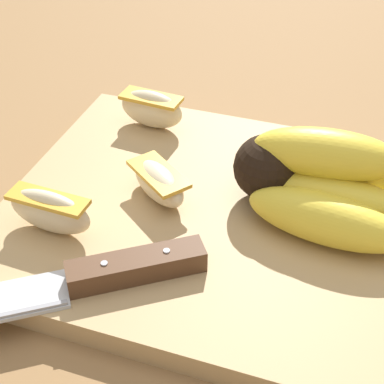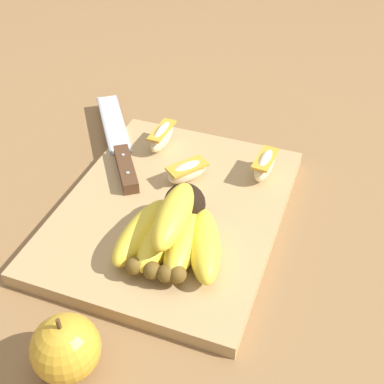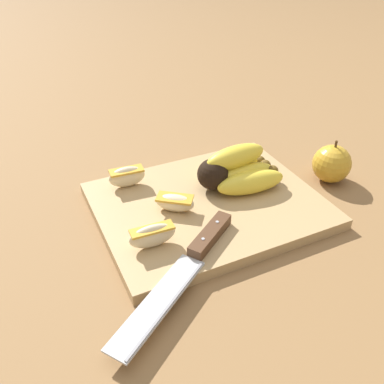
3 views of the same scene
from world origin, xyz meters
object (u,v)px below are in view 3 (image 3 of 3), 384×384
at_px(banana_bunch, 235,169).
at_px(whole_apple, 332,164).
at_px(chefs_knife, 194,256).
at_px(apple_wedge_near, 127,176).
at_px(apple_wedge_far, 175,202).
at_px(apple_wedge_middle, 152,235).

relative_size(banana_bunch, whole_apple, 1.77).
height_order(chefs_knife, whole_apple, whole_apple).
bearing_deg(chefs_knife, whole_apple, 17.45).
xyz_separation_m(chefs_knife, apple_wedge_near, (-0.03, 0.22, 0.01)).
xyz_separation_m(banana_bunch, chefs_knife, (-0.15, -0.15, -0.02)).
bearing_deg(apple_wedge_far, whole_apple, -2.32).
height_order(banana_bunch, chefs_knife, banana_bunch).
height_order(apple_wedge_near, whole_apple, whole_apple).
xyz_separation_m(chefs_knife, whole_apple, (0.33, 0.11, 0.01)).
bearing_deg(banana_bunch, chefs_knife, -135.29).
relative_size(banana_bunch, apple_wedge_near, 2.24).
bearing_deg(apple_wedge_middle, whole_apple, 8.03).
height_order(chefs_knife, apple_wedge_middle, apple_wedge_middle).
height_order(chefs_knife, apple_wedge_far, apple_wedge_far).
bearing_deg(whole_apple, chefs_knife, -162.55).
distance_m(banana_bunch, apple_wedge_far, 0.13).
xyz_separation_m(banana_bunch, apple_wedge_far, (-0.13, -0.03, -0.01)).
bearing_deg(chefs_knife, banana_bunch, 44.71).
relative_size(apple_wedge_near, apple_wedge_middle, 0.93).
xyz_separation_m(apple_wedge_middle, whole_apple, (0.38, 0.05, -0.00)).
xyz_separation_m(chefs_knife, apple_wedge_far, (0.02, 0.12, 0.01)).
relative_size(apple_wedge_near, apple_wedge_far, 0.99).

